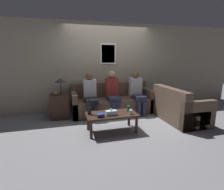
% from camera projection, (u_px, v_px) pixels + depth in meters
% --- Properties ---
extents(ground_plane, '(16.00, 16.00, 0.00)m').
position_uv_depth(ground_plane, '(117.00, 118.00, 4.72)').
color(ground_plane, gray).
extents(wall_back, '(9.00, 0.08, 2.60)m').
position_uv_depth(wall_back, '(108.00, 67.00, 5.34)').
color(wall_back, '#9E937F').
rests_on(wall_back, ground_plane).
extents(couch_main, '(2.30, 0.85, 0.87)m').
position_uv_depth(couch_main, '(112.00, 102.00, 5.13)').
color(couch_main, brown).
rests_on(couch_main, ground_plane).
extents(couch_side, '(0.85, 1.37, 0.87)m').
position_uv_depth(couch_side, '(179.00, 109.00, 4.46)').
color(couch_side, brown).
rests_on(couch_side, ground_plane).
extents(coffee_table, '(1.10, 0.57, 0.41)m').
position_uv_depth(coffee_table, '(112.00, 116.00, 3.80)').
color(coffee_table, '#382319').
rests_on(coffee_table, ground_plane).
extents(side_table_with_lamp, '(0.48, 0.48, 1.07)m').
position_uv_depth(side_table_with_lamp, '(60.00, 104.00, 4.68)').
color(side_table_with_lamp, '#382319').
rests_on(side_table_with_lamp, ground_plane).
extents(wine_bottle, '(0.08, 0.08, 0.33)m').
position_uv_depth(wine_bottle, '(89.00, 109.00, 3.71)').
color(wine_bottle, black).
rests_on(wine_bottle, coffee_table).
extents(drinking_glass, '(0.08, 0.08, 0.09)m').
position_uv_depth(drinking_glass, '(131.00, 112.00, 3.74)').
color(drinking_glass, silver).
rests_on(drinking_glass, coffee_table).
extents(book_stack, '(0.16, 0.14, 0.07)m').
position_uv_depth(book_stack, '(101.00, 115.00, 3.57)').
color(book_stack, black).
rests_on(book_stack, coffee_table).
extents(soda_can, '(0.07, 0.07, 0.12)m').
position_uv_depth(soda_can, '(128.00, 109.00, 3.94)').
color(soda_can, '#197A38').
rests_on(soda_can, coffee_table).
extents(tissue_box, '(0.23, 0.12, 0.15)m').
position_uv_depth(tissue_box, '(111.00, 113.00, 3.68)').
color(tissue_box, silver).
rests_on(tissue_box, coffee_table).
extents(person_left, '(0.34, 0.65, 1.21)m').
position_uv_depth(person_left, '(90.00, 93.00, 4.70)').
color(person_left, black).
rests_on(person_left, ground_plane).
extents(person_middle, '(0.34, 0.57, 1.24)m').
position_uv_depth(person_middle, '(113.00, 91.00, 4.88)').
color(person_middle, '#2D334C').
rests_on(person_middle, ground_plane).
extents(person_right, '(0.34, 0.65, 1.20)m').
position_uv_depth(person_right, '(137.00, 91.00, 5.05)').
color(person_right, '#2D334C').
rests_on(person_right, ground_plane).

